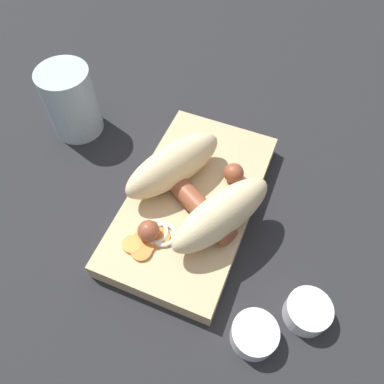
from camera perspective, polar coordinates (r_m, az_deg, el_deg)
name	(u,v)px	position (r m, az deg, el deg)	size (l,w,h in m)	color
ground_plane	(192,208)	(0.52, 0.00, -2.42)	(3.00, 3.00, 0.00)	#232326
food_tray	(192,202)	(0.50, 0.00, -1.56)	(0.28, 0.16, 0.03)	tan
bread_roll	(196,189)	(0.46, 0.68, 0.50)	(0.19, 0.19, 0.06)	beige
sausage	(193,201)	(0.47, 0.19, -1.32)	(0.15, 0.13, 0.03)	brown
pickled_veggies	(150,238)	(0.46, -6.34, -7.05)	(0.06, 0.06, 0.01)	orange
condiment_cup_near	(254,335)	(0.44, 9.41, -20.69)	(0.05, 0.05, 0.03)	white
condiment_cup_far	(307,312)	(0.46, 17.11, -17.08)	(0.05, 0.05, 0.03)	white
drink_glass	(71,102)	(0.60, -17.94, 12.94)	(0.08, 0.08, 0.11)	silver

